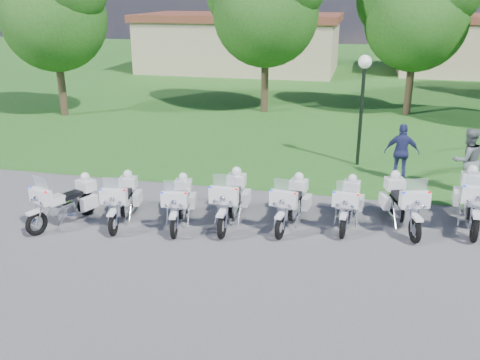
% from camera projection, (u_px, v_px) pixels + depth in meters
% --- Properties ---
extents(ground, '(100.00, 100.00, 0.00)m').
position_uv_depth(ground, '(221.00, 230.00, 13.51)').
color(ground, '#515055').
rests_on(ground, ground).
extents(grass_lawn, '(100.00, 48.00, 0.01)m').
position_uv_depth(grass_lawn, '(319.00, 75.00, 38.27)').
color(grass_lawn, '#266720').
rests_on(grass_lawn, ground).
extents(motorcycle_0, '(1.22, 2.06, 1.46)m').
position_uv_depth(motorcycle_0, '(66.00, 201.00, 13.74)').
color(motorcycle_0, black).
rests_on(motorcycle_0, ground).
extents(motorcycle_1, '(0.93, 2.14, 1.44)m').
position_uv_depth(motorcycle_1, '(122.00, 199.00, 13.87)').
color(motorcycle_1, black).
rests_on(motorcycle_1, ground).
extents(motorcycle_2, '(0.91, 2.10, 1.42)m').
position_uv_depth(motorcycle_2, '(180.00, 202.00, 13.72)').
color(motorcycle_2, black).
rests_on(motorcycle_2, ground).
extents(motorcycle_3, '(0.79, 2.34, 1.57)m').
position_uv_depth(motorcycle_3, '(231.00, 199.00, 13.76)').
color(motorcycle_3, black).
rests_on(motorcycle_3, ground).
extents(motorcycle_4, '(0.91, 2.19, 1.47)m').
position_uv_depth(motorcycle_4, '(291.00, 202.00, 13.64)').
color(motorcycle_4, black).
rests_on(motorcycle_4, ground).
extents(motorcycle_5, '(0.79, 2.10, 1.41)m').
position_uv_depth(motorcycle_5, '(348.00, 203.00, 13.66)').
color(motorcycle_5, black).
rests_on(motorcycle_5, ground).
extents(motorcycle_6, '(1.15, 2.24, 1.54)m').
position_uv_depth(motorcycle_6, '(403.00, 203.00, 13.54)').
color(motorcycle_6, black).
rests_on(motorcycle_6, ground).
extents(motorcycle_7, '(0.93, 2.51, 1.68)m').
position_uv_depth(motorcycle_7, '(473.00, 199.00, 13.60)').
color(motorcycle_7, black).
rests_on(motorcycle_7, ground).
extents(lamp_post, '(0.44, 0.44, 3.75)m').
position_uv_depth(lamp_post, '(363.00, 82.00, 17.62)').
color(lamp_post, black).
rests_on(lamp_post, ground).
extents(tree_0, '(5.61, 4.78, 7.47)m').
position_uv_depth(tree_0, '(53.00, 8.00, 24.33)').
color(tree_0, '#38281C').
rests_on(tree_0, ground).
extents(tree_1, '(5.83, 4.97, 7.77)m').
position_uv_depth(tree_1, '(265.00, 3.00, 25.02)').
color(tree_1, '#38281C').
rests_on(tree_1, ground).
extents(tree_2, '(5.51, 4.70, 7.35)m').
position_uv_depth(tree_2, '(416.00, 10.00, 24.54)').
color(tree_2, '#38281C').
rests_on(tree_2, ground).
extents(building_west, '(14.56, 8.32, 4.10)m').
position_uv_depth(building_west, '(241.00, 42.00, 39.78)').
color(building_west, tan).
rests_on(building_west, ground).
extents(building_east, '(11.44, 7.28, 4.10)m').
position_uv_depth(building_east, '(479.00, 45.00, 37.98)').
color(building_east, tan).
rests_on(building_east, ground).
extents(bystander_b, '(1.15, 1.04, 1.94)m').
position_uv_depth(bystander_b, '(467.00, 161.00, 15.78)').
color(bystander_b, slate).
rests_on(bystander_b, ground).
extents(bystander_c, '(1.09, 0.50, 1.82)m').
position_uv_depth(bystander_c, '(402.00, 152.00, 16.79)').
color(bystander_c, navy).
rests_on(bystander_c, ground).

